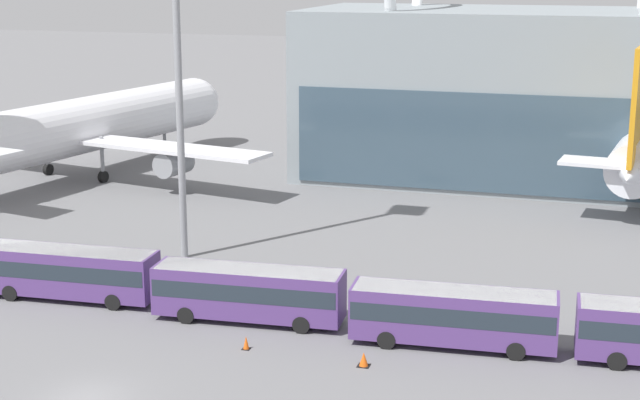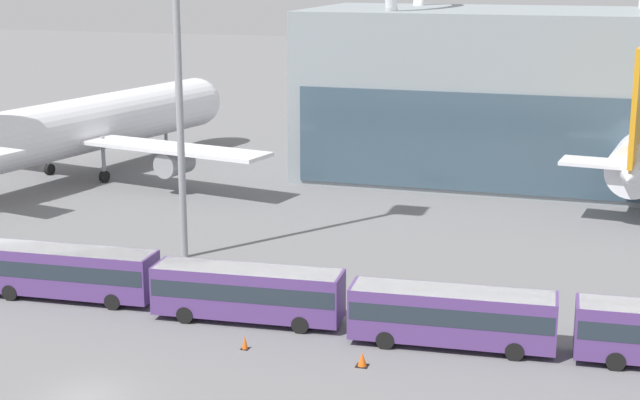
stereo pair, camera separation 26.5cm
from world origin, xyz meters
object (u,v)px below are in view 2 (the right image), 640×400
(airliner_at_gate_near, at_px, (81,126))
(traffic_cone_2, at_px, (245,343))
(traffic_cone_0, at_px, (362,359))
(shuttle_bus_1, at_px, (248,290))
(shuttle_bus_2, at_px, (452,314))
(shuttle_bus_0, at_px, (69,270))

(airliner_at_gate_near, xyz_separation_m, traffic_cone_2, (30.66, -35.84, -4.57))
(traffic_cone_0, height_order, traffic_cone_2, traffic_cone_0)
(shuttle_bus_1, bearing_deg, shuttle_bus_2, -5.59)
(shuttle_bus_0, bearing_deg, traffic_cone_0, -16.45)
(traffic_cone_0, bearing_deg, shuttle_bus_0, 166.51)
(shuttle_bus_0, bearing_deg, traffic_cone_2, -21.31)
(airliner_at_gate_near, distance_m, shuttle_bus_0, 36.05)
(traffic_cone_2, bearing_deg, shuttle_bus_2, 19.06)
(shuttle_bus_1, bearing_deg, traffic_cone_2, -75.11)
(shuttle_bus_0, xyz_separation_m, shuttle_bus_2, (23.84, -0.76, 0.00))
(shuttle_bus_0, bearing_deg, shuttle_bus_2, -4.78)
(shuttle_bus_0, relative_size, traffic_cone_0, 14.86)
(shuttle_bus_1, bearing_deg, airliner_at_gate_near, 128.84)
(airliner_at_gate_near, distance_m, traffic_cone_0, 52.17)
(airliner_at_gate_near, relative_size, shuttle_bus_2, 3.75)
(shuttle_bus_1, xyz_separation_m, traffic_cone_2, (1.36, -4.02, -1.51))
(shuttle_bus_1, bearing_deg, shuttle_bus_0, 174.34)
(airliner_at_gate_near, xyz_separation_m, shuttle_bus_2, (41.22, -32.19, -3.06))
(shuttle_bus_0, xyz_separation_m, traffic_cone_2, (13.28, -4.40, -1.51))
(shuttle_bus_1, height_order, traffic_cone_2, shuttle_bus_1)
(airliner_at_gate_near, distance_m, shuttle_bus_2, 52.39)
(airliner_at_gate_near, bearing_deg, shuttle_bus_1, -125.63)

